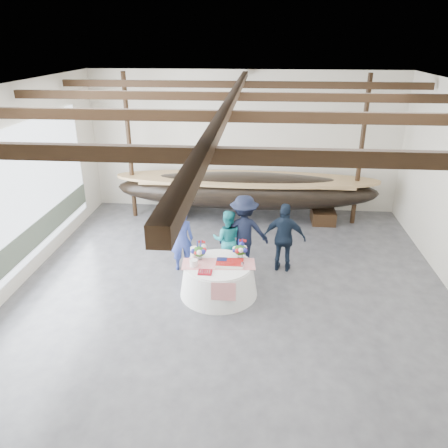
{
  "coord_description": "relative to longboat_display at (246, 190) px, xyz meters",
  "views": [
    {
      "loc": [
        0.56,
        -8.05,
        5.42
      ],
      "look_at": [
        -0.3,
        1.88,
        1.13
      ],
      "focal_mm": 35.0,
      "sensor_mm": 36.0,
      "label": 1
    }
  ],
  "objects": [
    {
      "name": "guest_man_right",
      "position": [
        1.08,
        -3.22,
        -0.1
      ],
      "size": [
        1.09,
        0.59,
        1.76
      ],
      "primitive_type": "imported",
      "rotation": [
        0.0,
        0.0,
        2.98
      ],
      "color": "black",
      "rests_on": "ground"
    },
    {
      "name": "banquet_table",
      "position": [
        -0.42,
        -4.46,
        -0.6
      ],
      "size": [
        1.76,
        1.76,
        0.76
      ],
      "color": "white",
      "rests_on": "ground"
    },
    {
      "name": "wall_back",
      "position": [
        -0.12,
        1.06,
        1.27
      ],
      "size": [
        10.0,
        0.02,
        4.5
      ],
      "primitive_type": "cube",
      "color": "silver",
      "rests_on": "ground"
    },
    {
      "name": "open_bay",
      "position": [
        -5.07,
        -3.94,
        0.85
      ],
      "size": [
        0.03,
        7.0,
        3.2
      ],
      "color": "silver",
      "rests_on": "ground"
    },
    {
      "name": "ceiling",
      "position": [
        -0.12,
        -4.94,
        3.52
      ],
      "size": [
        10.0,
        12.0,
        0.01
      ],
      "primitive_type": "cube",
      "color": "white",
      "rests_on": "wall_back"
    },
    {
      "name": "guest_woman_blue",
      "position": [
        -1.44,
        -3.39,
        -0.17
      ],
      "size": [
        0.67,
        0.53,
        1.62
      ],
      "primitive_type": "imported",
      "rotation": [
        0.0,
        0.0,
        3.42
      ],
      "color": "navy",
      "rests_on": "ground"
    },
    {
      "name": "floor",
      "position": [
        -0.12,
        -4.94,
        -0.98
      ],
      "size": [
        10.0,
        12.0,
        0.01
      ],
      "primitive_type": "cube",
      "color": "#3D3D42",
      "rests_on": "ground"
    },
    {
      "name": "tabletop_items",
      "position": [
        -0.44,
        -4.29,
        -0.08
      ],
      "size": [
        1.66,
        1.02,
        0.4
      ],
      "color": "red",
      "rests_on": "banquet_table"
    },
    {
      "name": "guest_man_left",
      "position": [
        0.08,
        -3.09,
        -0.03
      ],
      "size": [
        1.28,
        0.81,
        1.89
      ],
      "primitive_type": "imported",
      "rotation": [
        0.0,
        0.0,
        3.23
      ],
      "color": "black",
      "rests_on": "ground"
    },
    {
      "name": "guest_woman_teal",
      "position": [
        -0.32,
        -3.2,
        -0.21
      ],
      "size": [
        0.76,
        0.6,
        1.53
      ],
      "primitive_type": "imported",
      "rotation": [
        0.0,
        0.0,
        3.12
      ],
      "color": "teal",
      "rests_on": "ground"
    },
    {
      "name": "pavilion_structure",
      "position": [
        -0.12,
        -4.1,
        3.02
      ],
      "size": [
        9.8,
        11.76,
        4.5
      ],
      "color": "black",
      "rests_on": "ground"
    },
    {
      "name": "longboat_display",
      "position": [
        0.0,
        0.0,
        0.0
      ],
      "size": [
        8.19,
        1.64,
        1.54
      ],
      "color": "black",
      "rests_on": "ground"
    }
  ]
}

